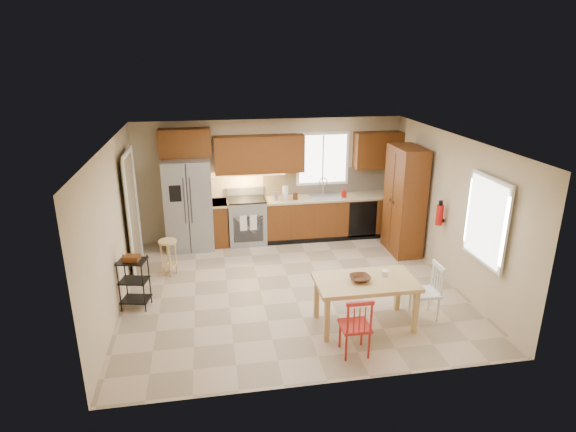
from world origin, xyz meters
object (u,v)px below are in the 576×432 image
Objects in this scene: refrigerator at (189,204)px; soap_bottle at (344,193)px; pantry at (405,201)px; table_bowl at (360,281)px; bar_stool at (169,258)px; utility_cart at (134,283)px; table_jar at (385,274)px; dining_table at (365,303)px; fire_extinguisher at (440,215)px; range_stove at (247,221)px; chair_red at (355,325)px; chair_white at (425,292)px.

refrigerator is 9.53× the size of soap_bottle.
pantry reaches higher than table_bowl.
bar_stool is 1.19m from utility_cart.
table_jar reaches higher than bar_stool.
dining_table is 3.62m from bar_stool.
fire_extinguisher is 0.25× the size of dining_table.
utility_cart reaches higher than dining_table.
range_stove is 2.56× the size of fire_extinguisher.
chair_red reaches higher than table_jar.
chair_white is 1.01× the size of utility_cart.
utility_cart is (-0.44, -1.10, 0.09)m from bar_stool.
table_jar is (1.70, -3.39, 0.28)m from range_stove.
fire_extinguisher reaches higher than table_bowl.
table_bowl is (-1.04, -0.05, 0.29)m from chair_white.
chair_red is 0.76m from table_bowl.
fire_extinguisher is at bearing 16.82° from utility_cart.
chair_red is 1.29× the size of bar_stool.
fire_extinguisher reaches higher than bar_stool.
fire_extinguisher is at bearing -24.52° from refrigerator.
table_jar is at bearing -95.72° from soap_bottle.
utility_cart is (-3.25, 1.08, -0.29)m from table_bowl.
chair_red is at bearing -117.96° from dining_table.
soap_bottle reaches higher than range_stove.
dining_table is at bearing -100.75° from soap_bottle.
pantry is 2.49× the size of chair_red.
pantry is 5.83× the size of fire_extinguisher.
dining_table is at bearing 62.04° from chair_red.
chair_red is 3.81m from bar_stool.
range_stove is 3.75m from dining_table.
range_stove is 1.09× the size of chair_red.
dining_table is 3.50m from utility_cart.
dining_table is at bearing -122.57° from pantry.
table_bowl is at bearing 93.10° from chair_white.
dining_table is 2.19× the size of bar_stool.
refrigerator is at bearing 125.54° from table_bowl.
range_stove is 1.40× the size of bar_stool.
chair_red is at bearing -17.37° from utility_cart.
chair_white is at bearing -3.57° from table_jar.
table_jar is (-0.64, 0.04, 0.31)m from chair_white.
soap_bottle is at bearing -0.45° from refrigerator.
refrigerator is 2.19× the size of utility_cart.
bar_stool is at bearing 143.36° from dining_table.
fire_extinguisher reaches higher than dining_table.
range_stove is at bearing 104.40° from chair_red.
range_stove reaches higher than table_bowl.
soap_bottle is at bearing 5.37° from bar_stool.
soap_bottle is 1.31m from pantry.
pantry is (4.13, -0.93, 0.14)m from refrigerator.
table_jar is at bearing -137.49° from fire_extinguisher.
soap_bottle is 0.29× the size of bar_stool.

